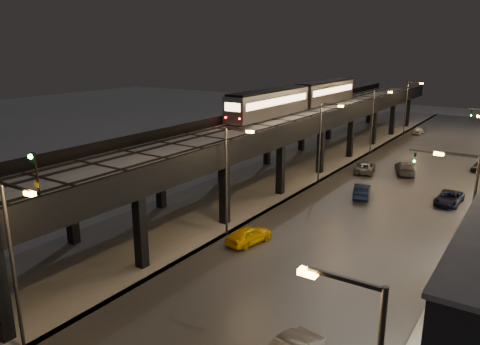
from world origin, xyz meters
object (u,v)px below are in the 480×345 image
Objects in this scene: car_mid_silver at (365,168)px; car_onc_dark at (449,199)px; subway_train at (301,97)px; car_mid_dark at (405,168)px; rail_signal at (35,169)px; car_taxi at (249,236)px; car_far_white at (419,131)px; car_near_white at (362,191)px.

car_onc_dark is at bearing 134.33° from car_mid_silver.
car_mid_dark is (15.01, -1.74, -7.49)m from subway_train.
car_mid_silver is at bearing 83.70° from rail_signal.
car_onc_dark is (10.73, -7.00, -0.01)m from car_mid_silver.
car_far_white is (-0.19, 55.35, -0.07)m from car_taxi.
car_mid_dark reaches higher than car_far_white.
car_onc_dark is (21.58, -10.86, -7.59)m from subway_train.
car_far_white is (-0.74, 29.89, -0.03)m from car_mid_silver.
car_near_white is at bearing -43.96° from subway_train.
car_mid_dark is at bearing -165.56° from car_mid_silver.
subway_train is at bearing -58.84° from car_near_white.
subway_train is at bearing -58.68° from car_taxi.
rail_signal reaches higher than car_onc_dark.
car_mid_dark is 1.11× the size of car_onc_dark.
rail_signal is 44.01m from car_mid_dark.
subway_train is 13.78m from car_mid_silver.
rail_signal is 0.75× the size of car_taxi.
car_far_white is (-4.89, 27.78, -0.12)m from car_mid_dark.
car_taxi is 0.86× the size of car_mid_silver.
car_mid_dark reaches higher than car_onc_dark.
car_far_white is (3.72, 70.19, -8.15)m from rail_signal.
car_near_white is at bearing 96.39° from car_far_white.
car_mid_dark is 11.24m from car_onc_dark.
car_far_white is 38.63m from car_onc_dark.
car_far_white is (10.12, 26.04, -7.61)m from subway_train.
car_near_white is 39.45m from car_far_white.
subway_train is at bearing -25.90° from car_mid_dark.
car_far_white is at bearing 109.65° from car_onc_dark.
car_near_white is 0.84× the size of car_mid_dark.
car_mid_dark is (8.61, 42.41, -8.03)m from rail_signal.
car_taxi is 25.46m from car_mid_silver.
car_mid_dark reaches higher than car_mid_silver.
rail_signal is at bearing 87.20° from car_taxi.
rail_signal is at bearing 59.25° from car_mid_dark.
car_mid_dark is 1.40× the size of car_far_white.
car_taxi is 0.79× the size of car_mid_dark.
rail_signal reaches higher than car_mid_dark.
rail_signal is at bearing 61.76° from car_near_white.
car_mid_dark reaches higher than car_taxi.
rail_signal is 0.59× the size of car_mid_dark.
car_mid_silver is 0.92× the size of car_mid_dark.
car_near_white is 11.58m from car_mid_dark.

